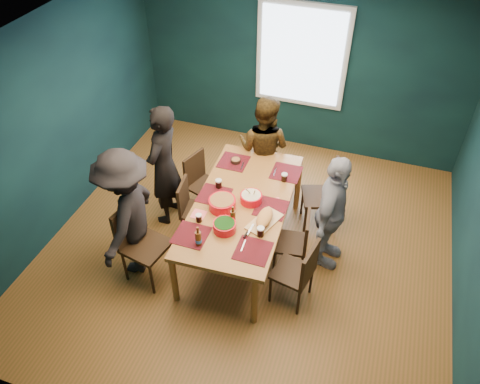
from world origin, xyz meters
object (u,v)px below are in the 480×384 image
at_px(person_back, 264,148).
at_px(bowl_herbs, 225,226).
at_px(chair_right_mid, 298,239).
at_px(bowl_salad, 222,203).
at_px(chair_left_far, 200,179).
at_px(person_near_left, 128,214).
at_px(person_far_left, 164,166).
at_px(chair_right_near, 300,270).
at_px(dining_table, 242,206).
at_px(chair_left_near, 138,237).
at_px(chair_left_mid, 191,205).
at_px(bowl_dumpling, 251,198).
at_px(cutting_board, 264,219).
at_px(person_right, 331,214).
at_px(chair_right_far, 328,191).

bearing_deg(person_back, bowl_herbs, 98.64).
bearing_deg(chair_right_mid, bowl_salad, 177.82).
xyz_separation_m(chair_left_far, person_near_left, (-0.36, -1.22, 0.34)).
bearing_deg(person_back, person_far_left, 46.74).
bearing_deg(chair_right_mid, chair_right_near, -82.45).
bearing_deg(bowl_herbs, bowl_salad, 114.49).
bearing_deg(dining_table, chair_left_near, -146.46).
bearing_deg(chair_left_near, bowl_salad, 45.67).
xyz_separation_m(chair_left_mid, bowl_dumpling, (0.81, -0.03, 0.38)).
xyz_separation_m(person_back, cutting_board, (0.43, -1.41, 0.09)).
height_order(chair_right_near, person_near_left, person_near_left).
bearing_deg(person_right, person_back, 54.35).
xyz_separation_m(person_far_left, bowl_herbs, (1.11, -0.78, 0.02)).
height_order(chair_right_mid, cutting_board, cutting_board).
bearing_deg(dining_table, bowl_herbs, -96.58).
relative_size(chair_right_mid, person_far_left, 0.50).
distance_m(chair_right_mid, person_near_left, 1.99).
relative_size(person_right, bowl_dumpling, 6.05).
bearing_deg(chair_right_far, chair_left_mid, -174.07).
bearing_deg(person_far_left, chair_left_near, 8.39).
bearing_deg(chair_left_near, chair_left_mid, 80.92).
distance_m(person_back, person_right, 1.49).
xyz_separation_m(chair_left_mid, chair_left_near, (-0.30, -0.81, 0.11)).
bearing_deg(person_far_left, chair_right_mid, 80.12).
distance_m(person_back, bowl_salad, 1.34).
height_order(bowl_herbs, cutting_board, cutting_board).
bearing_deg(bowl_salad, person_far_left, 154.77).
xyz_separation_m(chair_left_near, person_near_left, (-0.14, 0.09, 0.24)).
bearing_deg(person_back, dining_table, 101.04).
height_order(person_far_left, person_right, person_far_left).
height_order(person_far_left, bowl_herbs, person_far_left).
height_order(chair_right_near, bowl_herbs, bowl_herbs).
bearing_deg(dining_table, bowl_dumpling, 18.65).
bearing_deg(person_far_left, chair_right_far, 105.25).
height_order(dining_table, person_right, person_right).
bearing_deg(bowl_salad, dining_table, 43.42).
xyz_separation_m(chair_right_far, bowl_salad, (-1.08, -0.98, 0.31)).
xyz_separation_m(person_far_left, person_back, (1.06, 0.88, -0.08)).
bearing_deg(cutting_board, chair_left_near, -139.73).
xyz_separation_m(person_far_left, cutting_board, (1.49, -0.53, 0.02)).
distance_m(chair_left_far, chair_left_mid, 0.51).
bearing_deg(chair_right_mid, chair_left_near, -167.45).
bearing_deg(bowl_dumpling, chair_right_mid, -10.35).
distance_m(dining_table, person_right, 1.04).
bearing_deg(person_near_left, chair_left_near, 53.24).
height_order(chair_left_far, chair_right_far, chair_right_far).
xyz_separation_m(person_right, bowl_salad, (-1.21, -0.35, 0.10)).
distance_m(dining_table, bowl_salad, 0.29).
xyz_separation_m(person_far_left, person_near_left, (-0.01, -0.93, -0.01)).
relative_size(person_right, person_near_left, 0.92).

